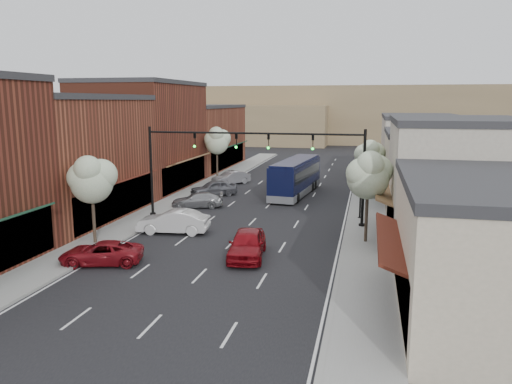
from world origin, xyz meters
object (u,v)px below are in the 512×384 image
Objects in this scene: lamp_post_far at (364,156)px; red_hatchback at (247,244)px; tree_right_far at (369,155)px; parked_car_b at (173,222)px; signal_mast_right at (330,163)px; parked_car_a at (101,253)px; parked_car_c at (197,200)px; coach_bus at (296,176)px; parked_car_e at (231,178)px; signal_mast_left at (180,159)px; tree_left_far at (217,140)px; parked_car_d at (214,188)px; tree_right_near at (369,174)px; tree_left_near at (92,178)px; lamp_post_near at (361,181)px.

lamp_post_far is 0.92× the size of red_hatchback.
tree_right_far is 20.97m from parked_car_b.
parked_car_b is at bearing -157.11° from signal_mast_right.
parked_car_a is 1.04× the size of parked_car_c.
signal_mast_right is 11.67m from parked_car_b.
tree_right_far is at bearing 77.15° from signal_mast_right.
signal_mast_right is 16.68m from parked_car_a.
tree_right_far is 7.16m from coach_bus.
signal_mast_left is at bearing -50.36° from parked_car_e.
red_hatchback reaches higher than parked_car_e.
parked_car_a is 1.04× the size of parked_car_e.
tree_left_far is 14.72m from parked_car_c.
tree_right_far is at bearing 64.61° from parked_car_d.
parked_car_c is (-7.41, 12.47, -0.20)m from red_hatchback.
coach_bus is (9.80, -6.32, -2.83)m from tree_left_far.
tree_right_near is 1.10× the size of tree_right_far.
tree_left_near is at bearing -50.73° from parked_car_b.
parked_car_c is at bearing 150.25° from tree_right_near.
lamp_post_far is 0.39× the size of coach_bus.
tree_right_near is at bearing 102.48° from parked_car_a.
tree_left_far is at bearing 90.00° from tree_left_near.
tree_left_near is 1.28× the size of lamp_post_near.
signal_mast_left is 1.86× the size of parked_car_d.
tree_right_far reaches higher than lamp_post_far.
parked_car_a is at bearing -102.22° from coach_bus.
signal_mast_left is at bearing 163.81° from tree_right_near.
parked_car_c is (-0.11, 3.99, -3.99)m from signal_mast_left.
signal_mast_left is 5.65m from parked_car_c.
parked_car_d is (-7.63, 17.77, -0.08)m from red_hatchback.
tree_right_near reaches higher than parked_car_e.
lamp_post_far is (16.05, 2.06, -1.60)m from tree_left_far.
red_hatchback reaches higher than parked_car_d.
tree_right_near is 1.31× the size of parked_car_a.
parked_car_b reaches higher than parked_car_a.
parked_car_e is (-7.70, 4.44, -1.06)m from coach_bus.
tree_right_far is 1.25× the size of parked_car_e.
parked_car_a is (-7.48, -22.97, -1.15)m from coach_bus.
tree_right_near reaches higher than parked_car_d.
tree_right_far is at bearing 135.45° from parked_car_b.
parked_car_c is at bearing -177.89° from parked_car_b.
parked_car_a is (-13.73, -13.85, -2.38)m from lamp_post_near.
red_hatchback is at bearing 14.15° from parked_car_c.
parked_car_d is at bearing 165.86° from parked_car_c.
tree_right_near is 1.35× the size of parked_car_d.
coach_bus is at bearing 63.52° from tree_left_near.
signal_mast_right reaches higher than lamp_post_near.
tree_right_near is 6.74m from lamp_post_near.
lamp_post_near reaches higher than parked_car_e.
parked_car_e is (-13.95, 13.57, -2.29)m from lamp_post_near.
signal_mast_right is 1.69× the size of parked_car_b.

